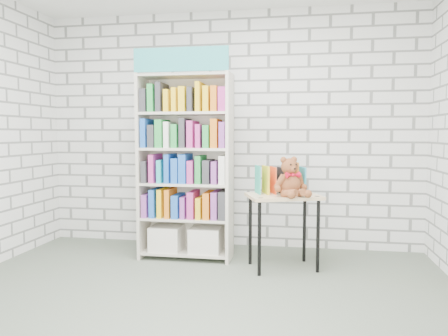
# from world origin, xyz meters

# --- Properties ---
(ground) EXTENTS (4.50, 4.50, 0.00)m
(ground) POSITION_xyz_m (0.00, 0.00, 0.00)
(ground) COLOR #525C4E
(ground) RESTS_ON ground
(room_shell) EXTENTS (4.52, 4.02, 2.81)m
(room_shell) POSITION_xyz_m (0.00, 0.00, 1.78)
(room_shell) COLOR silver
(room_shell) RESTS_ON ground
(bookshelf) EXTENTS (0.99, 0.39, 2.23)m
(bookshelf) POSITION_xyz_m (-0.37, 1.36, 1.02)
(bookshelf) COLOR beige
(bookshelf) RESTS_ON ground
(display_table) EXTENTS (0.82, 0.69, 0.75)m
(display_table) POSITION_xyz_m (0.68, 1.16, 0.64)
(display_table) COLOR #DAB182
(display_table) RESTS_ON ground
(table_books) EXTENTS (0.53, 0.37, 0.29)m
(table_books) POSITION_xyz_m (0.65, 1.26, 0.89)
(table_books) COLOR teal
(table_books) RESTS_ON display_table
(teddy_bear) EXTENTS (0.37, 0.36, 0.39)m
(teddy_bear) POSITION_xyz_m (0.75, 1.07, 0.90)
(teddy_bear) COLOR brown
(teddy_bear) RESTS_ON display_table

